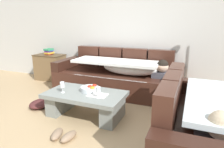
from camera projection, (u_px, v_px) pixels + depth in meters
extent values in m
plane|color=tan|center=(77.00, 130.00, 2.70)|extent=(14.00, 14.00, 0.00)
cube|color=beige|center=(128.00, 25.00, 4.28)|extent=(9.00, 0.10, 2.70)
cube|color=#42241A|center=(117.00, 83.00, 4.09)|extent=(2.55, 0.92, 0.42)
cube|color=#42241A|center=(90.00, 56.00, 4.62)|extent=(0.52, 0.16, 0.46)
cube|color=#42241A|center=(111.00, 58.00, 4.42)|extent=(0.52, 0.16, 0.46)
cube|color=#42241A|center=(135.00, 59.00, 4.22)|extent=(0.52, 0.16, 0.46)
cube|color=#42241A|center=(161.00, 61.00, 4.01)|extent=(0.52, 0.16, 0.46)
cube|color=#351C15|center=(67.00, 63.00, 4.45)|extent=(0.18, 0.92, 0.20)
cube|color=#351C15|center=(178.00, 74.00, 3.57)|extent=(0.18, 0.92, 0.20)
cube|color=#4C4C56|center=(162.00, 75.00, 3.67)|extent=(0.36, 0.28, 0.11)
sphere|color=beige|center=(163.00, 67.00, 3.60)|extent=(0.21, 0.21, 0.21)
sphere|color=black|center=(163.00, 65.00, 3.59)|extent=(0.20, 0.20, 0.20)
ellipsoid|color=white|center=(130.00, 68.00, 3.85)|extent=(1.10, 0.44, 0.28)
cube|color=white|center=(115.00, 62.00, 3.91)|extent=(1.70, 0.60, 0.05)
cube|color=white|center=(108.00, 88.00, 3.69)|extent=(1.44, 0.04, 0.38)
cube|color=#42241A|center=(205.00, 137.00, 2.14)|extent=(0.92, 1.80, 0.42)
cube|color=#42241A|center=(165.00, 112.00, 1.75)|extent=(0.16, 0.45, 0.46)
cube|color=#42241A|center=(171.00, 95.00, 2.17)|extent=(0.16, 0.45, 0.46)
cube|color=#42241A|center=(175.00, 83.00, 2.60)|extent=(0.16, 0.45, 0.46)
cube|color=#351C15|center=(205.00, 88.00, 2.79)|extent=(0.92, 0.18, 0.20)
cube|color=#4C4C56|center=(212.00, 143.00, 1.59)|extent=(0.28, 0.36, 0.11)
sphere|color=tan|center=(221.00, 127.00, 1.54)|extent=(0.21, 0.21, 0.21)
sphere|color=#CCB793|center=(221.00, 123.00, 1.53)|extent=(0.20, 0.20, 0.20)
ellipsoid|color=silver|center=(213.00, 105.00, 2.11)|extent=(0.44, 0.88, 0.28)
cube|color=silver|center=(217.00, 100.00, 2.00)|extent=(0.60, 1.32, 0.05)
cube|color=gray|center=(85.00, 94.00, 3.02)|extent=(1.20, 0.68, 0.06)
cube|color=gray|center=(61.00, 102.00, 3.24)|extent=(0.20, 0.54, 0.32)
cube|color=gray|center=(113.00, 111.00, 2.90)|extent=(0.20, 0.54, 0.32)
cylinder|color=silver|center=(90.00, 89.00, 3.07)|extent=(0.28, 0.28, 0.07)
sphere|color=#B42B18|center=(90.00, 87.00, 3.07)|extent=(0.08, 0.08, 0.08)
sphere|color=red|center=(94.00, 86.00, 3.12)|extent=(0.08, 0.08, 0.08)
sphere|color=orange|center=(92.00, 89.00, 3.00)|extent=(0.08, 0.08, 0.08)
cylinder|color=silver|center=(63.00, 92.00, 3.02)|extent=(0.06, 0.06, 0.01)
cylinder|color=silver|center=(63.00, 90.00, 3.01)|extent=(0.01, 0.01, 0.07)
cylinder|color=silver|center=(62.00, 85.00, 2.99)|extent=(0.07, 0.07, 0.08)
cylinder|color=silver|center=(98.00, 98.00, 2.79)|extent=(0.06, 0.06, 0.01)
cylinder|color=silver|center=(98.00, 95.00, 2.78)|extent=(0.01, 0.01, 0.07)
cylinder|color=silver|center=(98.00, 90.00, 2.76)|extent=(0.07, 0.07, 0.08)
cube|color=white|center=(97.00, 95.00, 2.90)|extent=(0.29, 0.22, 0.01)
cube|color=brown|center=(50.00, 68.00, 4.98)|extent=(0.70, 0.42, 0.62)
cube|color=brown|center=(49.00, 55.00, 4.90)|extent=(0.72, 0.44, 0.02)
cube|color=red|center=(49.00, 54.00, 4.91)|extent=(0.13, 0.19, 0.03)
cube|color=gold|center=(49.00, 53.00, 4.89)|extent=(0.16, 0.23, 0.03)
cube|color=#72337F|center=(49.00, 52.00, 4.88)|extent=(0.15, 0.18, 0.03)
cube|color=#2D569E|center=(49.00, 51.00, 4.88)|extent=(0.18, 0.17, 0.02)
cube|color=#338C59|center=(49.00, 49.00, 4.87)|extent=(0.16, 0.20, 0.04)
ellipsoid|color=#8C7259|center=(57.00, 134.00, 2.51)|extent=(0.19, 0.29, 0.09)
ellipsoid|color=#8C7259|center=(69.00, 136.00, 2.46)|extent=(0.15, 0.28, 0.09)
ellipsoid|color=#4C2323|center=(40.00, 104.00, 3.41)|extent=(0.35, 0.42, 0.12)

